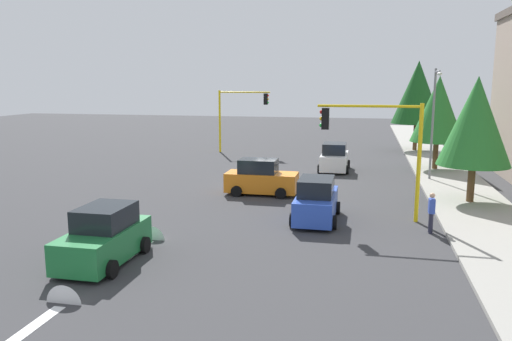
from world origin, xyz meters
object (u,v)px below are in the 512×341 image
object	(u,v)px
street_lamp_curbside	(434,112)
pedestrian_crossing	(431,212)
tree_roadside_near	(476,121)
tree_roadside_far	(418,92)
tree_roadside_mid	(438,109)
traffic_signal_far_right	(240,109)
car_white	(334,158)
traffic_signal_near_left	(376,137)
car_blue	(316,201)
car_orange	(261,178)
car_green	(104,237)

from	to	relation	value
street_lamp_curbside	pedestrian_crossing	size ratio (longest dim) A/B	4.12
tree_roadside_near	tree_roadside_far	bearing A→B (deg)	-177.14
tree_roadside_mid	tree_roadside_far	bearing A→B (deg)	-177.14
traffic_signal_far_right	street_lamp_curbside	world-z (taller)	street_lamp_curbside
car_white	tree_roadside_near	bearing A→B (deg)	41.18
traffic_signal_near_left	tree_roadside_far	bearing A→B (deg)	170.85
traffic_signal_near_left	traffic_signal_far_right	bearing A→B (deg)	-150.54
car_blue	car_orange	world-z (taller)	same
traffic_signal_near_left	tree_roadside_far	world-z (taller)	tree_roadside_far
street_lamp_curbside	tree_roadside_near	xyz separation A→B (m)	(5.61, 1.30, -0.11)
street_lamp_curbside	car_green	bearing A→B (deg)	-36.37
traffic_signal_far_right	car_blue	size ratio (longest dim) A/B	1.32
tree_roadside_far	pedestrian_crossing	distance (m)	26.07
traffic_signal_near_left	car_white	bearing A→B (deg)	-168.41
tree_roadside_mid	tree_roadside_far	xyz separation A→B (m)	(-10.00, -0.50, 0.95)
tree_roadside_mid	car_green	size ratio (longest dim) A/B	1.65
tree_roadside_far	car_green	distance (m)	34.54
car_white	car_blue	bearing A→B (deg)	0.11
tree_roadside_far	car_orange	bearing A→B (deg)	-26.43
traffic_signal_near_left	car_green	xyz separation A→B (m)	(7.68, -9.17, -2.86)
street_lamp_curbside	pedestrian_crossing	world-z (taller)	street_lamp_curbside
tree_roadside_mid	pedestrian_crossing	distance (m)	16.16
tree_roadside_far	car_blue	size ratio (longest dim) A/B	1.94
traffic_signal_far_right	tree_roadside_mid	xyz separation A→B (m)	(6.00, 15.66, 0.45)
traffic_signal_far_right	street_lamp_curbside	xyz separation A→B (m)	(10.39, 14.86, 0.48)
car_green	car_blue	bearing A→B (deg)	136.23
traffic_signal_far_right	car_green	xyz separation A→B (m)	(27.68, 2.13, -2.97)
tree_roadside_mid	tree_roadside_near	xyz separation A→B (m)	(10.00, 0.50, -0.08)
car_white	car_orange	bearing A→B (deg)	-22.49
street_lamp_curbside	tree_roadside_far	xyz separation A→B (m)	(-14.39, 0.30, 0.92)
traffic_signal_near_left	car_orange	bearing A→B (deg)	-123.35
tree_roadside_near	pedestrian_crossing	bearing A→B (deg)	-24.43
tree_roadside_far	car_blue	xyz separation A→B (m)	(24.76, -6.40, -4.37)
car_blue	traffic_signal_near_left	bearing A→B (deg)	106.62
tree_roadside_mid	traffic_signal_far_right	bearing A→B (deg)	-110.96
tree_roadside_mid	car_blue	size ratio (longest dim) A/B	1.60
tree_roadside_mid	car_orange	xyz separation A→B (m)	(10.00, -10.44, -3.43)
car_green	traffic_signal_far_right	bearing A→B (deg)	-175.61
traffic_signal_far_right	pedestrian_crossing	distance (m)	25.74
tree_roadside_mid	pedestrian_crossing	bearing A→B (deg)	-7.53
traffic_signal_near_left	street_lamp_curbside	size ratio (longest dim) A/B	0.75
street_lamp_curbside	car_white	xyz separation A→B (m)	(-2.88, -6.13, -3.45)
tree_roadside_mid	traffic_signal_near_left	bearing A→B (deg)	-17.32
tree_roadside_far	car_green	bearing A→B (deg)	-22.37
street_lamp_curbside	tree_roadside_mid	distance (m)	4.46
street_lamp_curbside	car_blue	xyz separation A→B (m)	(10.37, -6.10, -3.45)
tree_roadside_far	car_orange	world-z (taller)	tree_roadside_far
tree_roadside_far	car_white	bearing A→B (deg)	-29.18
tree_roadside_mid	tree_roadside_far	size ratio (longest dim) A/B	0.82
car_orange	street_lamp_curbside	bearing A→B (deg)	120.19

